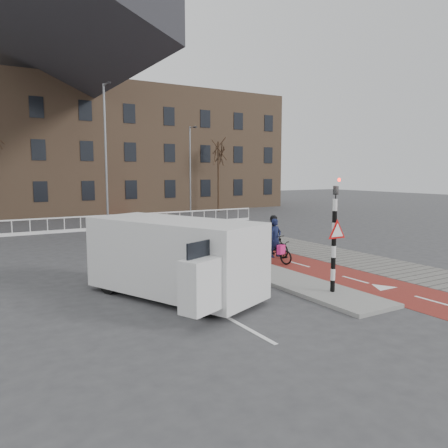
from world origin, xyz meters
TOP-DOWN VIEW (x-y plane):
  - ground at (0.00, 0.00)m, footprint 120.00×120.00m
  - bike_lane at (1.50, 10.00)m, footprint 2.50×60.00m
  - sidewalk at (4.30, 10.00)m, footprint 3.00×60.00m
  - curb_island at (-0.70, 4.00)m, footprint 1.80×16.00m
  - traffic_signal at (-0.60, -2.02)m, footprint 0.80×0.80m
  - bollard at (-0.40, 2.65)m, footprint 0.12×0.12m
  - cyclist_near at (0.85, 2.82)m, footprint 0.98×1.86m
  - cyclist_far at (1.57, 3.88)m, footprint 0.88×1.79m
  - van at (-4.88, 0.39)m, footprint 4.23×5.95m
  - railing at (-5.00, 17.00)m, footprint 28.00×0.10m
  - townhouse_row at (-3.00, 32.00)m, footprint 46.00×10.00m
  - tree_right at (10.85, 25.01)m, footprint 0.20×0.20m
  - streetlight_near at (-3.17, 13.62)m, footprint 0.12×0.12m
  - streetlight_right at (6.05, 21.42)m, footprint 0.12×0.12m

SIDE VIEW (x-z plane):
  - ground at x=0.00m, z-range 0.00..0.00m
  - bike_lane at x=1.50m, z-range 0.00..0.01m
  - sidewalk at x=4.30m, z-range 0.00..0.01m
  - curb_island at x=-0.70m, z-range 0.00..0.12m
  - railing at x=-5.00m, z-range -0.19..0.80m
  - bollard at x=-0.40m, z-range 0.12..0.85m
  - cyclist_near at x=0.85m, z-range -0.30..1.56m
  - cyclist_far at x=1.57m, z-range -0.15..1.73m
  - van at x=-4.88m, z-range 0.06..2.44m
  - traffic_signal at x=-0.60m, z-range 0.15..3.83m
  - tree_right at x=10.85m, z-range 0.00..6.68m
  - streetlight_right at x=6.05m, z-range 0.00..7.55m
  - streetlight_near at x=-3.17m, z-range 0.00..8.77m
  - townhouse_row at x=-3.00m, z-range -0.14..15.76m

